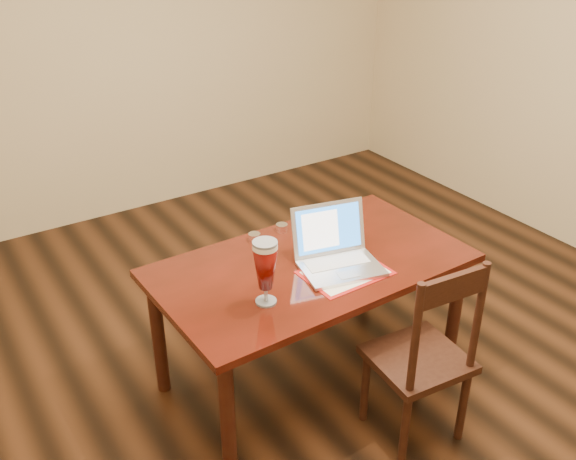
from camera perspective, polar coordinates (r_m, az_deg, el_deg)
ground at (r=3.38m, az=4.36°, el=-13.33°), size 5.00×5.00×0.00m
room_shell at (r=2.59m, az=5.82°, el=17.43°), size 4.51×5.01×2.71m
dining_table at (r=3.03m, az=2.02°, el=-4.10°), size 1.49×0.86×0.98m
dining_chair at (r=2.89m, az=11.92°, el=-11.04°), size 0.43×0.41×0.94m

